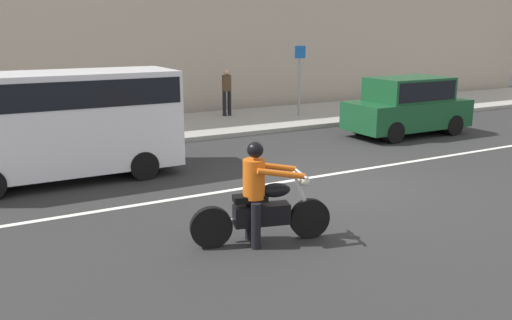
% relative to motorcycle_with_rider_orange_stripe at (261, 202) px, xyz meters
% --- Properties ---
extents(ground_plane, '(80.00, 80.00, 0.00)m').
position_rel_motorcycle_with_rider_orange_stripe_xyz_m(ground_plane, '(2.94, 1.81, -0.66)').
color(ground_plane, '#2A2A2A').
extents(sidewalk_slab, '(40.00, 4.40, 0.14)m').
position_rel_motorcycle_with_rider_orange_stripe_xyz_m(sidewalk_slab, '(2.94, 9.81, -0.59)').
color(sidewalk_slab, '#99968E').
rests_on(sidewalk_slab, ground_plane).
extents(lane_marking_stripe, '(18.00, 0.14, 0.01)m').
position_rel_motorcycle_with_rider_orange_stripe_xyz_m(lane_marking_stripe, '(2.45, 2.71, -0.66)').
color(lane_marking_stripe, silver).
rests_on(lane_marking_stripe, ground_plane).
extents(motorcycle_with_rider_orange_stripe, '(2.19, 0.85, 1.62)m').
position_rel_motorcycle_with_rider_orange_stripe_xyz_m(motorcycle_with_rider_orange_stripe, '(0.00, 0.00, 0.00)').
color(motorcycle_with_rider_orange_stripe, black).
rests_on(motorcycle_with_rider_orange_stripe, ground_plane).
extents(parked_van_white, '(4.98, 1.96, 2.36)m').
position_rel_motorcycle_with_rider_orange_stripe_xyz_m(parked_van_white, '(-2.05, 5.25, 0.71)').
color(parked_van_white, silver).
rests_on(parked_van_white, ground_plane).
extents(parked_hatchback_forest_green, '(3.97, 1.76, 1.80)m').
position_rel_motorcycle_with_rider_orange_stripe_xyz_m(parked_hatchback_forest_green, '(8.27, 5.38, 0.28)').
color(parked_hatchback_forest_green, '#164C28').
rests_on(parked_hatchback_forest_green, ground_plane).
extents(street_sign_post, '(0.44, 0.08, 2.55)m').
position_rel_motorcycle_with_rider_orange_stripe_xyz_m(street_sign_post, '(6.93, 9.50, 1.02)').
color(street_sign_post, gray).
rests_on(street_sign_post, sidewalk_slab).
extents(pedestrian_bystander, '(0.34, 0.34, 1.69)m').
position_rel_motorcycle_with_rider_orange_stripe_xyz_m(pedestrian_bystander, '(4.60, 10.73, 0.47)').
color(pedestrian_bystander, black).
rests_on(pedestrian_bystander, sidewalk_slab).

